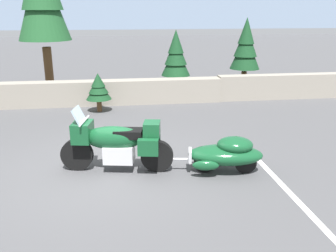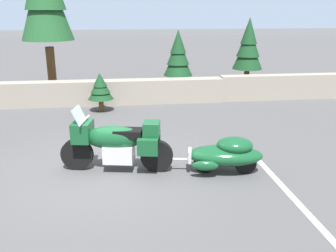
% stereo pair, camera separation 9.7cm
% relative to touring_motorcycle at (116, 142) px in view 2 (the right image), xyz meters
% --- Properties ---
extents(ground_plane, '(80.00, 80.00, 0.00)m').
position_rel_touring_motorcycle_xyz_m(ground_plane, '(-0.30, 0.02, -0.62)').
color(ground_plane, '#4C4C4F').
extents(stone_guard_wall, '(24.00, 0.60, 0.92)m').
position_rel_touring_motorcycle_xyz_m(stone_guard_wall, '(-0.79, 5.65, -0.18)').
color(stone_guard_wall, gray).
rests_on(stone_guard_wall, ground).
extents(touring_motorcycle, '(2.30, 0.99, 1.33)m').
position_rel_touring_motorcycle_xyz_m(touring_motorcycle, '(0.00, 0.00, 0.00)').
color(touring_motorcycle, black).
rests_on(touring_motorcycle, ground).
extents(car_shaped_trailer, '(2.23, 0.98, 0.76)m').
position_rel_touring_motorcycle_xyz_m(car_shaped_trailer, '(2.18, -0.40, -0.21)').
color(car_shaped_trailer, black).
rests_on(car_shaped_trailer, ground).
extents(pine_tree_secondary, '(1.16, 1.16, 2.90)m').
position_rel_touring_motorcycle_xyz_m(pine_tree_secondary, '(5.07, 6.90, 1.19)').
color(pine_tree_secondary, brown).
rests_on(pine_tree_secondary, ground).
extents(pine_tree_far_right, '(1.07, 1.07, 2.49)m').
position_rel_touring_motorcycle_xyz_m(pine_tree_far_right, '(2.27, 6.53, 0.93)').
color(pine_tree_far_right, brown).
rests_on(pine_tree_far_right, ground).
extents(pine_sapling_near, '(0.82, 0.82, 1.25)m').
position_rel_touring_motorcycle_xyz_m(pine_sapling_near, '(-0.53, 4.75, 0.16)').
color(pine_sapling_near, brown).
rests_on(pine_sapling_near, ground).
extents(parking_stripe_marker, '(0.12, 3.60, 0.01)m').
position_rel_touring_motorcycle_xyz_m(parking_stripe_marker, '(3.09, -1.48, -0.62)').
color(parking_stripe_marker, silver).
rests_on(parking_stripe_marker, ground).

